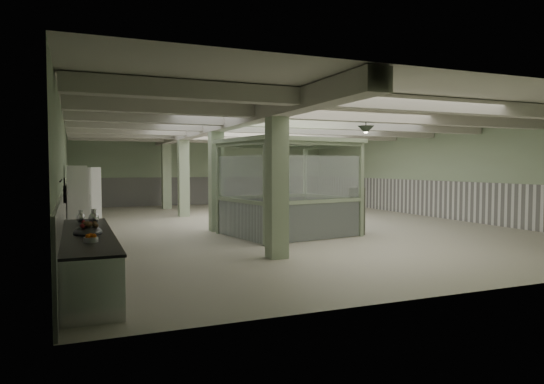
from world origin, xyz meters
name	(u,v)px	position (x,y,z in m)	size (l,w,h in m)	color
floor	(276,224)	(0.00, 0.00, 0.00)	(20.00, 20.00, 0.00)	beige
ceiling	(276,124)	(0.00, 0.00, 3.60)	(14.00, 20.00, 0.02)	beige
wall_back	(206,172)	(0.00, 10.00, 1.80)	(14.00, 0.02, 3.60)	#A5BF99
wall_front	(506,183)	(0.00, -10.00, 1.80)	(14.00, 0.02, 3.60)	#A5BF99
wall_left	(64,176)	(-7.00, 0.00, 1.80)	(0.02, 20.00, 3.60)	#A5BF99
wall_right	(432,173)	(7.00, 0.00, 1.80)	(0.02, 20.00, 3.60)	#A5BF99
wainscot_left	(66,210)	(-6.97, 0.00, 0.75)	(0.05, 19.90, 1.50)	silver
wainscot_right	(431,199)	(6.97, 0.00, 0.75)	(0.05, 19.90, 1.50)	silver
wainscot_back	(206,191)	(0.00, 9.97, 0.75)	(13.90, 0.05, 1.50)	silver
girder	(208,128)	(-2.50, 0.00, 3.38)	(0.45, 19.90, 0.40)	beige
beam_a	(411,104)	(0.00, -7.50, 3.42)	(13.90, 0.35, 0.32)	beige
beam_b	(350,115)	(0.00, -5.00, 3.42)	(13.90, 0.35, 0.32)	beige
beam_c	(307,123)	(0.00, -2.50, 3.42)	(13.90, 0.35, 0.32)	beige
beam_d	(276,129)	(0.00, 0.00, 3.42)	(13.90, 0.35, 0.32)	beige
beam_e	(252,133)	(0.00, 2.50, 3.42)	(13.90, 0.35, 0.32)	beige
beam_f	(233,137)	(0.00, 5.00, 3.42)	(13.90, 0.35, 0.32)	beige
beam_g	(218,140)	(0.00, 7.50, 3.42)	(13.90, 0.35, 0.32)	beige
column_a	(277,179)	(-2.50, -6.00, 1.80)	(0.42, 0.42, 3.60)	#B1C69F
column_b	(216,175)	(-2.50, -1.00, 1.80)	(0.42, 0.42, 3.60)	#B1C69F
column_c	(183,173)	(-2.50, 4.00, 1.80)	(0.42, 0.42, 3.60)	#B1C69F
column_d	(166,172)	(-2.50, 8.00, 1.80)	(0.42, 0.42, 3.60)	#B1C69F
hook_rail	(61,181)	(-6.93, -7.60, 1.85)	(0.02, 0.02, 1.20)	black
pendant_front	(366,130)	(0.50, -5.00, 3.05)	(0.44, 0.44, 0.22)	#2B3628
pendant_mid	(283,140)	(0.50, 0.50, 3.05)	(0.44, 0.44, 0.22)	#2B3628
pendant_back	(240,146)	(0.50, 5.50, 3.05)	(0.44, 0.44, 0.22)	#2B3628
prep_counter	(88,258)	(-6.54, -7.00, 0.46)	(0.85, 4.89, 0.91)	silver
pitcher_near	(81,217)	(-6.62, -5.28, 1.03)	(0.18, 0.21, 0.26)	silver
pitcher_far	(94,216)	(-6.37, -5.50, 1.05)	(0.21, 0.24, 0.30)	silver
veg_colander	(88,228)	(-6.54, -7.15, 1.01)	(0.48, 0.48, 0.22)	#404045
orange_bowl	(91,240)	(-6.52, -8.14, 0.94)	(0.22, 0.22, 0.08)	#B2B2B7
skillet_near	(65,194)	(-6.88, -7.68, 1.63)	(0.28, 0.28, 0.04)	black
skillet_far	(65,194)	(-6.88, -7.64, 1.63)	(0.25, 0.25, 0.03)	black
walkin_cooler	(78,202)	(-6.62, -0.23, 1.01)	(0.89, 2.19, 2.01)	white
guard_booth	(288,172)	(-0.73, -2.71, 1.92)	(4.06, 3.61, 2.89)	#94A685
filing_cabinet	(356,210)	(1.32, -3.26, 0.72)	(0.47, 0.66, 1.44)	#515547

